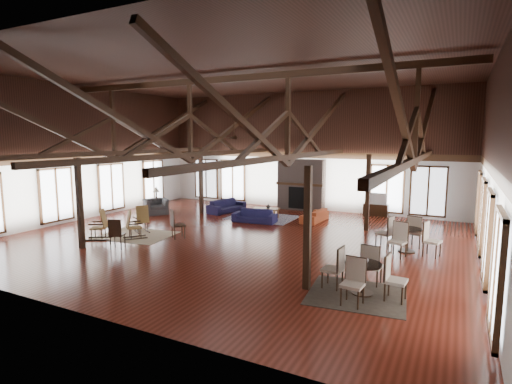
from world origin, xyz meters
The scene contains 31 objects.
floor centered at (0.00, 0.00, 0.00)m, with size 16.00×16.00×0.00m, color #561C12.
ceiling centered at (0.00, 0.00, 6.00)m, with size 16.00×14.00×0.02m, color black.
wall_back centered at (0.00, 7.00, 3.00)m, with size 16.00×0.02×6.00m, color white.
wall_front centered at (0.00, -7.00, 3.00)m, with size 16.00×0.02×6.00m, color white.
wall_left centered at (-8.00, 0.00, 3.00)m, with size 0.02×14.00×6.00m, color white.
wall_right centered at (8.00, 0.00, 3.00)m, with size 0.02×14.00×6.00m, color white.
roof_truss centered at (0.00, 0.00, 4.03)m, with size 15.60×14.07×3.14m.
post_grid centered at (0.00, 0.00, 1.52)m, with size 8.16×7.16×3.05m.
fireplace centered at (0.00, 6.67, 1.29)m, with size 2.50×0.69×2.60m.
ceiling_fan centered at (0.50, -1.00, 3.73)m, with size 1.60×1.60×0.75m.
sofa_navy_front centered at (-0.71, 2.83, 0.28)m, with size 1.91×0.75×0.56m, color #18163E.
sofa_navy_left centered at (-3.08, 4.37, 0.30)m, with size 0.81×2.07×0.61m, color #161336.
sofa_orange centered at (1.57, 4.22, 0.26)m, with size 0.71×1.81×0.53m, color #A2401F.
coffee_table centered at (-0.64, 3.88, 0.40)m, with size 1.30×0.84×0.46m.
vase centered at (-0.55, 3.89, 0.56)m, with size 0.20×0.20×0.21m, color #B2B2B2.
armchair centered at (-5.87, 2.32, 0.36)m, with size 1.11×0.97×0.72m, color #343437.
side_table_lamp centered at (-6.40, 2.99, 0.47)m, with size 0.49×0.49×1.25m.
rocking_chair_a centered at (-3.79, -0.86, 0.51)m, with size 0.94×0.81×1.08m.
rocking_chair_b centered at (-3.42, -1.77, 0.50)m, with size 0.85×0.92×1.07m.
rocking_chair_c centered at (-4.35, -2.37, 0.53)m, with size 0.98×0.84×1.12m.
side_chair_a centered at (-2.00, -1.03, 0.63)m, with size 0.64×0.64×1.08m.
side_chair_b centered at (-2.86, -3.06, 0.60)m, with size 0.58×0.58×1.03m.
cafe_table_near centered at (5.30, -3.20, 0.53)m, with size 2.03×2.03×1.05m.
cafe_table_far centered at (5.82, 1.04, 0.54)m, with size 2.12×2.12×1.08m.
cup_near centered at (5.35, -3.12, 0.81)m, with size 0.12×0.12×0.10m, color #B2B2B2.
cup_far centered at (5.76, 1.12, 0.82)m, with size 0.11×0.11×0.09m, color #B2B2B2.
tv_console centered at (3.76, 6.75, 0.28)m, with size 1.13×0.42×0.56m, color black.
television centered at (3.79, 6.75, 0.84)m, with size 0.94×0.12×0.54m, color #B2B2B2.
rug_tan centered at (-3.63, -1.35, 0.01)m, with size 2.64×2.07×0.01m, color tan.
rug_navy centered at (-0.84, 3.88, 0.01)m, with size 3.01×2.26×0.01m, color #161740.
rug_dark centered at (5.20, -3.34, 0.01)m, with size 2.23×2.02×0.01m, color black.
Camera 1 is at (7.19, -12.48, 3.72)m, focal length 28.00 mm.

